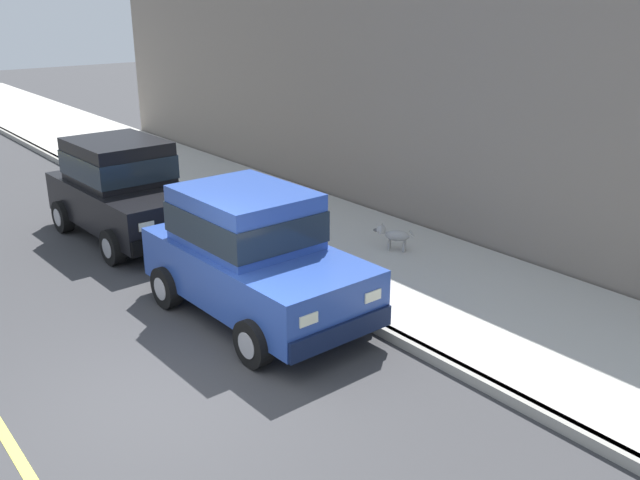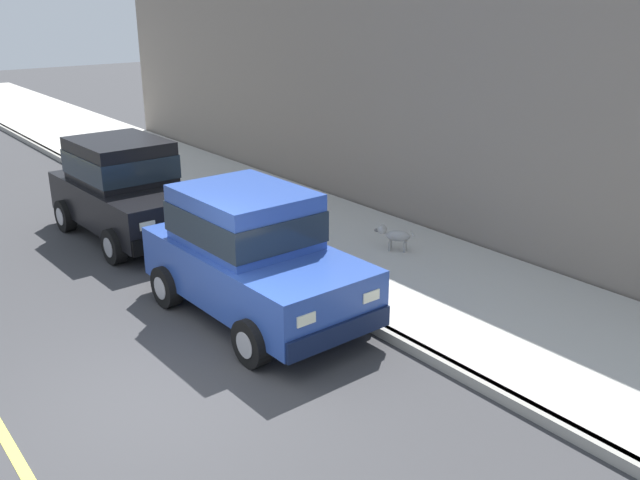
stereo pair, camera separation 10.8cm
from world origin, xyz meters
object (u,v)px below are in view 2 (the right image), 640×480
car_black_hatchback (126,187)px  fire_hydrant (207,203)px  car_blue_hatchback (251,252)px  dog_grey (394,235)px

car_black_hatchback → fire_hydrant: size_ratio=5.32×
car_blue_hatchback → dog_grey: (3.25, 0.40, -0.55)m
car_black_hatchback → fire_hydrant: car_black_hatchback is taller
dog_grey → car_black_hatchback: bearing=128.6°
car_blue_hatchback → fire_hydrant: (1.49, 4.05, -0.50)m
car_blue_hatchback → dog_grey: 3.32m
car_blue_hatchback → car_black_hatchback: size_ratio=1.00×
car_blue_hatchback → fire_hydrant: bearing=69.8°
car_blue_hatchback → fire_hydrant: car_blue_hatchback is taller
car_blue_hatchback → car_black_hatchback: bearing=90.1°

